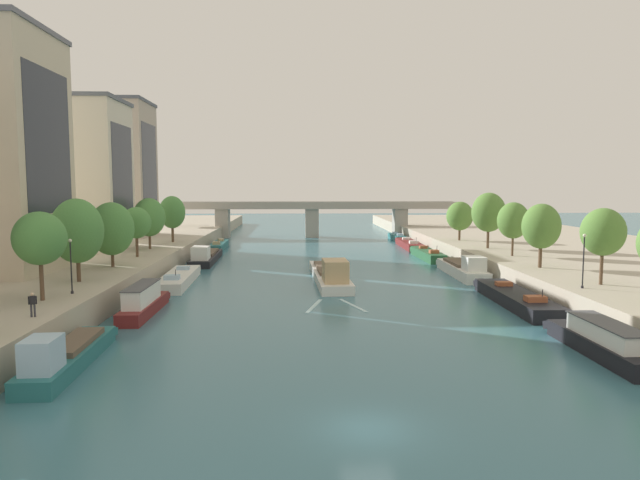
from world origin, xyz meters
TOP-DOWN VIEW (x-y plane):
  - ground_plane at (0.00, 0.00)m, footprint 400.00×400.00m
  - quay_left at (-37.03, 55.00)m, footprint 36.00×170.00m
  - quay_right at (37.03, 55.00)m, footprint 36.00×170.00m
  - barge_midriver at (0.57, 39.51)m, footprint 4.18×20.61m
  - wake_behind_barge at (0.13, 26.55)m, footprint 5.60×6.00m
  - moored_boat_left_lone at (-17.17, 9.27)m, footprint 2.75×12.77m
  - moored_boat_left_near at (-16.44, 23.78)m, footprint 2.00×11.17m
  - moored_boat_left_upstream at (-16.58, 39.17)m, footprint 3.37×15.11m
  - moored_boat_left_midway at (-16.47, 57.26)m, footprint 3.43×16.87m
  - moored_boat_left_second at (-16.86, 74.33)m, footprint 2.31×12.85m
  - moored_boat_right_gap_after at (16.62, 10.52)m, footprint 2.43×11.78m
  - moored_boat_right_upstream at (17.09, 26.37)m, footprint 3.35×16.28m
  - moored_boat_right_end at (17.10, 43.09)m, footprint 3.05×14.78m
  - moored_boat_right_second at (16.54, 59.65)m, footprint 2.67×13.77m
  - moored_boat_right_lone at (16.84, 75.24)m, footprint 2.93×15.49m
  - moored_boat_right_far at (17.14, 89.23)m, footprint 2.11×10.93m
  - tree_left_end_of_row at (-22.40, 18.06)m, footprint 3.84×3.84m
  - tree_left_nearest at (-22.84, 26.41)m, footprint 4.57×4.57m
  - tree_left_second at (-22.85, 35.86)m, footprint 4.65×4.65m
  - tree_left_by_lamp at (-22.56, 44.11)m, footprint 3.51×3.51m
  - tree_left_distant at (-23.25, 52.78)m, footprint 4.26×4.26m
  - tree_left_far at (-22.20, 62.21)m, footprint 3.92×3.92m
  - tree_right_second at (23.27, 23.00)m, footprint 3.73×3.73m
  - tree_right_by_lamp at (22.34, 33.28)m, footprint 3.95×3.95m
  - tree_right_end_of_row at (23.22, 43.23)m, footprint 3.83×3.83m
  - tree_right_past_mid at (23.07, 51.78)m, footprint 4.59×4.59m
  - tree_right_far at (22.37, 63.05)m, footprint 4.15×4.15m
  - lamppost_left_bank at (-21.21, 20.66)m, footprint 0.28×0.28m
  - lamppost_right_bank at (20.79, 21.35)m, footprint 0.28×0.28m
  - building_left_middle at (-33.65, 52.55)m, footprint 14.70×11.13m
  - building_left_far_end at (-33.65, 72.75)m, footprint 11.49×11.75m
  - bridge_far at (0.00, 96.42)m, footprint 62.06×4.40m
  - person_on_quay at (-20.58, 12.55)m, footprint 0.49×0.32m

SIDE VIEW (x-z plane):
  - ground_plane at x=0.00m, z-range 0.00..0.00m
  - wake_behind_barge at x=0.13m, z-range 0.00..0.03m
  - moored_boat_right_far at x=17.14m, z-range -0.52..1.67m
  - moored_boat_right_lone at x=16.84m, z-range -0.53..1.72m
  - moored_boat_left_second at x=-16.86m, z-range -0.52..1.73m
  - moored_boat_left_upstream at x=-16.58m, z-range -0.52..1.73m
  - moored_boat_right_upstream at x=17.09m, z-range -0.53..1.81m
  - moored_boat_right_second at x=16.54m, z-range -0.52..1.87m
  - moored_boat_left_midway at x=-16.47m, z-range -0.57..2.22m
  - moored_boat_left_lone at x=-17.17m, z-range -0.58..2.29m
  - moored_boat_right_end at x=17.10m, z-range -0.56..2.41m
  - barge_midriver at x=0.57m, z-range -0.70..2.58m
  - moored_boat_right_gap_after at x=16.62m, z-range -0.19..2.14m
  - moored_boat_left_near at x=-16.44m, z-range -0.22..2.45m
  - quay_left at x=-37.03m, z-range 0.00..2.45m
  - quay_right at x=37.03m, z-range 0.00..2.45m
  - person_on_quay at x=-20.58m, z-range 2.57..4.19m
  - bridge_far at x=0.00m, z-range 1.05..8.65m
  - lamppost_left_bank at x=-21.21m, z-range 2.67..7.08m
  - lamppost_right_bank at x=20.79m, z-range 2.68..7.27m
  - tree_right_far at x=22.37m, z-range 3.23..9.32m
  - tree_left_second at x=-22.85m, z-range 3.06..9.92m
  - tree_left_by_lamp at x=-22.56m, z-range 3.55..9.59m
  - tree_left_distant at x=-23.25m, z-range 3.30..10.22m
  - tree_right_end_of_row at x=23.22m, z-range 3.51..10.09m
  - tree_right_by_lamp at x=22.34m, z-range 3.44..10.17m
  - tree_left_far at x=-22.20m, z-range 3.48..10.50m
  - tree_left_nearest at x=-22.84m, z-range 3.28..10.76m
  - tree_right_second at x=23.27m, z-range 3.71..10.39m
  - tree_left_end_of_row at x=-22.40m, z-range 3.78..10.47m
  - tree_right_past_mid at x=23.07m, z-range 3.57..11.21m
  - building_left_middle at x=-33.65m, z-range 2.47..22.56m
  - building_left_far_end at x=-33.65m, z-range 2.47..25.24m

